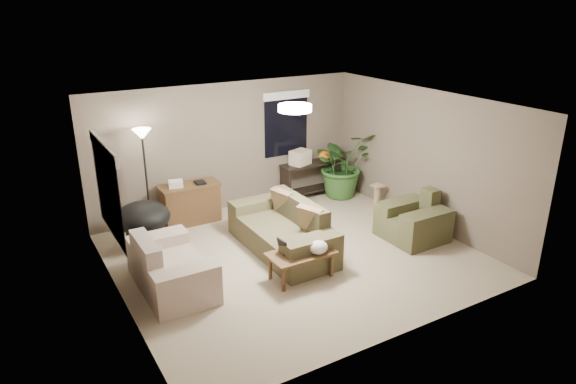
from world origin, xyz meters
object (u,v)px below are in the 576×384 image
coffee_table (301,256)px  loveseat (169,270)px  floor_lamp (143,147)px  console_table (310,177)px  desk (190,203)px  houseplant (342,171)px  armchair (413,222)px  cat_scratching_post (377,198)px  main_sofa (284,233)px  papasan_chair (143,222)px

coffee_table → loveseat: bearing=158.5°
floor_lamp → console_table: bearing=1.6°
desk → houseplant: 3.30m
armchair → console_table: (-0.44, 2.65, 0.14)m
cat_scratching_post → loveseat: bearing=-169.2°
console_table → cat_scratching_post: size_ratio=2.60×
main_sofa → cat_scratching_post: bearing=13.8°
armchair → cat_scratching_post: bearing=76.4°
armchair → desk: (-3.11, 2.63, 0.08)m
armchair → floor_lamp: (-3.90, 2.56, 1.30)m
desk → floor_lamp: floor_lamp is taller
floor_lamp → loveseat: bearing=-98.9°
main_sofa → desk: bearing=116.8°
papasan_chair → floor_lamp: (0.26, 0.53, 1.13)m
desk → console_table: 2.67m
main_sofa → floor_lamp: size_ratio=1.15×
papasan_chair → floor_lamp: 1.28m
coffee_table → floor_lamp: bearing=118.3°
cat_scratching_post → main_sofa: bearing=-166.2°
coffee_table → papasan_chair: bearing=128.1°
console_table → houseplant: size_ratio=0.93×
papasan_chair → loveseat: bearing=-92.4°
armchair → cat_scratching_post: size_ratio=2.00×
papasan_chair → coffee_table: bearing=-51.9°
papasan_chair → cat_scratching_post: 4.54m
main_sofa → coffee_table: bearing=-104.6°
papasan_chair → cat_scratching_post: (4.49, -0.64, -0.25)m
loveseat → console_table: size_ratio=1.23×
papasan_chair → cat_scratching_post: size_ratio=2.14×
papasan_chair → houseplant: bearing=4.3°
coffee_table → console_table: bearing=55.0°
desk → papasan_chair: (-1.04, -0.60, 0.09)m
loveseat → cat_scratching_post: (4.55, 0.87, -0.08)m
papasan_chair → houseplant: size_ratio=0.76×
loveseat → houseplant: 4.76m
console_table → papasan_chair: bearing=-170.5°
armchair → loveseat: bearing=172.9°
loveseat → floor_lamp: size_ratio=0.84×
cat_scratching_post → coffee_table: bearing=-150.3°
armchair → houseplant: houseplant is taller
main_sofa → cat_scratching_post: 2.59m
armchair → coffee_table: armchair is taller
armchair → floor_lamp: floor_lamp is taller
armchair → houseplant: 2.37m
houseplant → main_sofa: bearing=-146.0°
armchair → houseplant: (0.17, 2.35, 0.25)m
coffee_table → desk: bearing=103.8°
loveseat → houseplant: (4.38, 1.83, 0.25)m
main_sofa → houseplant: 2.83m
main_sofa → houseplant: bearing=34.0°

